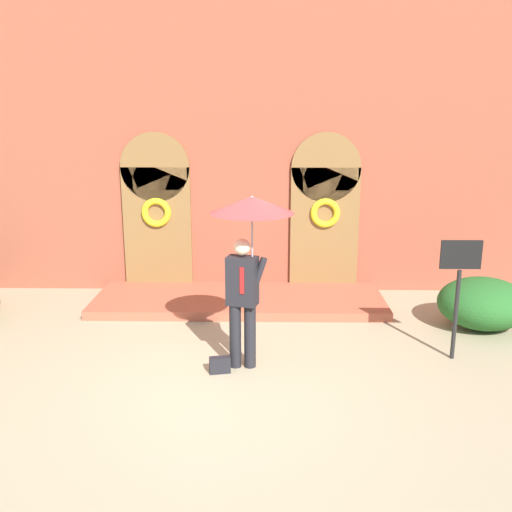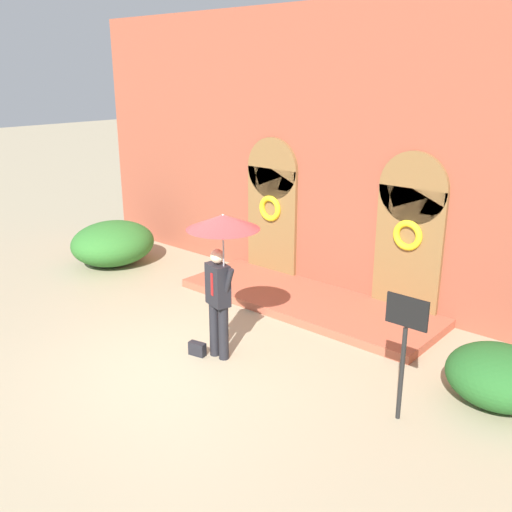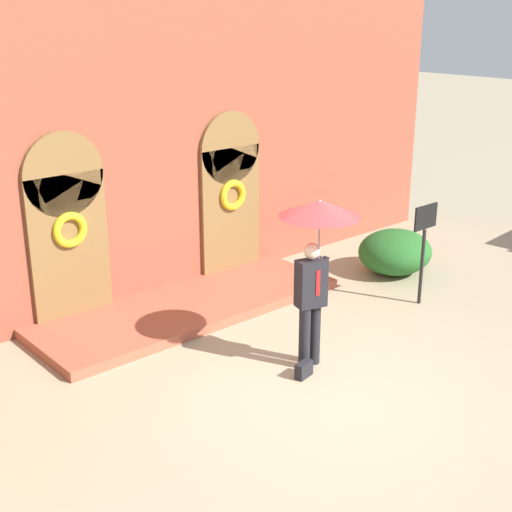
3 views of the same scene
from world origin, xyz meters
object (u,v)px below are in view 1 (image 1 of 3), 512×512
handbag (220,365)px  sign_post (459,280)px  shrub_right (483,303)px  person_with_umbrella (250,230)px

handbag → sign_post: sign_post is taller
handbag → shrub_right: (4.12, 1.74, 0.30)m
shrub_right → handbag: bearing=-157.1°
person_with_umbrella → sign_post: 2.98m
handbag → sign_post: 3.47m
person_with_umbrella → sign_post: bearing=6.4°
person_with_umbrella → handbag: (-0.40, -0.20, -1.80)m
sign_post → shrub_right: 1.66m
handbag → person_with_umbrella: bearing=15.5°
person_with_umbrella → shrub_right: bearing=22.4°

